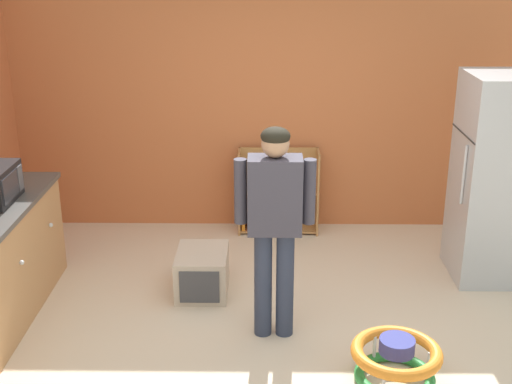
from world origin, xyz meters
name	(u,v)px	position (x,y,z in m)	size (l,w,h in m)	color
ground_plane	(278,344)	(0.00, 0.00, 0.00)	(12.00, 12.00, 0.00)	beige
back_wall	(276,96)	(0.00, 2.33, 1.35)	(5.20, 0.06, 2.70)	#C86B3C
refrigerator	(500,179)	(1.89, 1.17, 0.89)	(0.73, 0.68, 1.78)	#B7BABF
bookshelf	(272,196)	(-0.03, 2.14, 0.37)	(0.80, 0.28, 0.85)	#B47D47
standing_person	(275,215)	(-0.03, 0.15, 0.95)	(0.57, 0.22, 1.59)	#2E354A
baby_walker	(396,360)	(0.77, -0.44, 0.16)	(0.60, 0.60, 0.32)	green
pet_carrier	(202,272)	(-0.62, 0.80, 0.18)	(0.42, 0.55, 0.36)	beige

